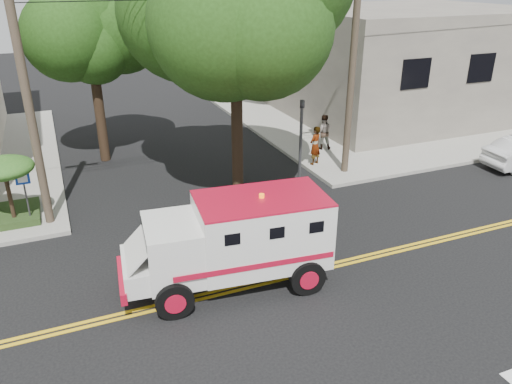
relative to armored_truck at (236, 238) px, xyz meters
name	(u,v)px	position (x,y,z in m)	size (l,w,h in m)	color
ground	(270,281)	(0.91, -0.25, -1.45)	(100.00, 100.00, 0.00)	black
sidewalk_ne	(382,114)	(14.41, 13.25, -1.38)	(17.00, 17.00, 0.15)	gray
building_right	(403,60)	(15.91, 13.75, 1.70)	(14.00, 12.00, 6.00)	#676058
utility_pole_left	(27,96)	(-4.69, 5.75, 3.05)	(0.28, 0.28, 9.00)	#382D23
utility_pole_right	(352,68)	(7.21, 5.95, 3.05)	(0.28, 0.28, 9.00)	#382D23
tree_left	(98,31)	(-1.77, 11.54, 4.28)	(4.48, 4.20, 7.70)	black
tree_right	(300,9)	(9.75, 15.52, 4.64)	(4.80, 4.50, 8.20)	black
traffic_signal	(301,135)	(4.71, 5.35, 0.77)	(0.15, 0.18, 3.60)	#3F3F42
accessibility_sign	(25,190)	(-5.29, 5.92, -0.09)	(0.45, 0.10, 2.02)	#3F3F42
armored_truck	(236,238)	(0.00, 0.00, 0.00)	(5.78, 2.73, 2.55)	silver
pedestrian_a	(315,145)	(6.41, 7.18, -0.44)	(0.63, 0.41, 1.73)	gray
pedestrian_b	(323,132)	(7.79, 8.89, -0.46)	(0.81, 0.63, 1.68)	gray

